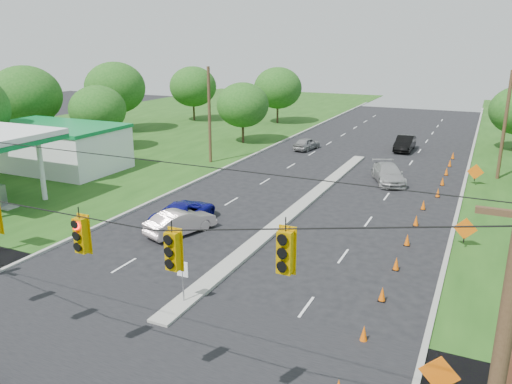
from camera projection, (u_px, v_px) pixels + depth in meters
The scene contains 33 objects.
curb_left at pixel (233, 165), 46.97m from camera, with size 0.25×110.00×0.16m, color gray.
curb_right at pixel (463, 191), 38.79m from camera, with size 0.25×110.00×0.16m, color gray.
median at pixel (301, 207), 35.08m from camera, with size 1.00×34.00×0.18m, color gray.
median_sign at pixel (183, 274), 21.64m from camera, with size 0.55×0.06×2.05m.
signal_span at pixel (44, 261), 14.58m from camera, with size 25.60×0.32×9.00m.
utility_pole_far_left at pixel (209, 116), 46.65m from camera, with size 0.28×0.28×9.00m, color #422D1C.
utility_pole_far_right at pixel (505, 126), 40.86m from camera, with size 0.28×0.28×9.00m, color #422D1C.
gas_station at pixel (42, 145), 43.25m from camera, with size 18.40×19.70×5.20m.
cone_1 at pixel (364, 334), 19.20m from camera, with size 0.32×0.32×0.70m, color #EA5D08.
cone_2 at pixel (382, 294), 22.24m from camera, with size 0.32×0.32×0.70m, color #EA5D08.
cone_3 at pixel (396, 264), 25.28m from camera, with size 0.32×0.32×0.70m, color #EA5D08.
cone_4 at pixel (407, 240), 28.31m from camera, with size 0.32×0.32×0.70m, color #EA5D08.
cone_5 at pixel (416, 221), 31.35m from camera, with size 0.32×0.32×0.70m, color #EA5D08.
cone_6 at pixel (423, 205), 34.39m from camera, with size 0.32×0.32×0.70m, color #EA5D08.
cone_7 at pixel (438, 193), 37.18m from camera, with size 0.32×0.32×0.70m, color #EA5D08.
cone_8 at pixel (443, 181), 40.22m from camera, with size 0.32×0.32×0.70m, color #EA5D08.
cone_9 at pixel (446, 171), 43.25m from camera, with size 0.32×0.32×0.70m, color #EA5D08.
cone_10 at pixel (450, 163), 46.29m from camera, with size 0.32×0.32×0.70m, color #EA5D08.
cone_11 at pixel (453, 155), 49.33m from camera, with size 0.32×0.32×0.70m, color #EA5D08.
work_sign_0 at pixel (439, 375), 15.64m from camera, with size 1.27×0.58×1.37m.
work_sign_1 at pixel (465, 230), 27.78m from camera, with size 1.27×0.58×1.37m.
work_sign_2 at pixel (475, 173), 39.93m from camera, with size 1.27×0.58×1.37m.
tree_2 at pixel (98, 110), 52.16m from camera, with size 5.88×5.88×6.86m.
tree_3 at pixel (115, 88), 62.91m from camera, with size 7.56×7.56×8.82m.
tree_4 at pixel (193, 87), 71.88m from camera, with size 6.72×6.72×7.84m.
tree_5 at pixel (243, 105), 55.98m from camera, with size 5.88×5.88×6.86m.
tree_6 at pixel (278, 88), 69.62m from camera, with size 6.72×6.72×7.84m.
tree_14 at pixel (25, 96), 53.31m from camera, with size 7.56×7.56×8.82m.
white_sedan at pixel (181, 222), 29.99m from camera, with size 1.56×4.48×1.48m, color beige.
blue_pickup at pixel (184, 213), 31.68m from camera, with size 2.41×5.23×1.45m, color #090976.
silver_car_far at pixel (388, 174), 40.95m from camera, with size 2.10×5.18×1.50m, color gray.
silver_car_oncoming at pixel (307, 144), 53.51m from camera, with size 1.58×3.92×1.33m, color gray.
dark_car_receding at pixel (405, 143), 52.93m from camera, with size 1.70×4.87×1.60m, color black.
Camera 1 is at (11.22, -10.49, 11.12)m, focal length 35.00 mm.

